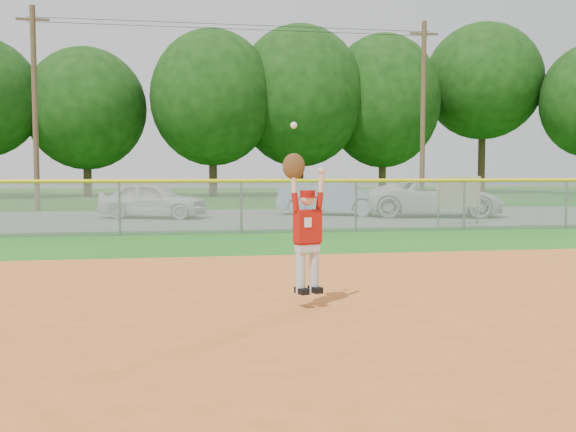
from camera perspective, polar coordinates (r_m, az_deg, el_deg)
The scene contains 11 objects.
ground at distance 8.33m, azimuth 2.25°, elevation -8.24°, with size 120.00×120.00×0.00m, color #1D6216.
clay_infield at distance 5.52m, azimuth 8.78°, elevation -14.48°, with size 24.00×16.00×0.04m, color #C05E22.
parking_strip at distance 24.09m, azimuth -5.48°, elevation -0.19°, with size 44.00×10.00×0.03m, color slate.
car_white_a at distance 24.26m, azimuth -11.88°, elevation 1.41°, with size 1.60×3.96×1.35m, color white.
car_blue at distance 25.54m, azimuth 4.11°, elevation 1.72°, with size 1.53×4.39×1.45m, color #83A7C4.
car_white_b at distance 25.17m, azimuth 12.87°, elevation 1.60°, with size 2.41×5.23×1.45m, color white.
sponsor_sign at distance 21.53m, azimuth 14.92°, elevation 1.98°, with size 1.75×0.54×1.60m.
outfield_fence at distance 18.07m, azimuth -4.17°, elevation 1.18°, with size 40.06×0.10×1.55m.
power_lines at distance 30.23m, azimuth -4.42°, elevation 9.51°, with size 19.40×0.24×9.00m.
tree_line at distance 46.31m, azimuth -6.25°, elevation 11.13°, with size 62.37×13.00×14.43m.
ballplayer at distance 8.07m, azimuth 1.57°, elevation -0.74°, with size 0.58×0.31×2.15m.
Camera 1 is at (-1.65, -7.97, 1.77)m, focal length 40.00 mm.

